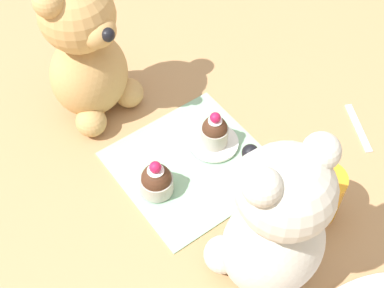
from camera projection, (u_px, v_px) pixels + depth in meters
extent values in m
plane|color=tan|center=(192.00, 165.00, 0.86)|extent=(4.00, 4.00, 0.00)
cube|color=#8EBC99|center=(192.00, 164.00, 0.86)|extent=(0.23, 0.22, 0.01)
ellipsoid|color=beige|center=(273.00, 244.00, 0.69)|extent=(0.15, 0.13, 0.16)
sphere|color=beige|center=(286.00, 192.00, 0.59)|extent=(0.11, 0.11, 0.11)
ellipsoid|color=beige|center=(261.00, 168.00, 0.62)|extent=(0.06, 0.05, 0.04)
sphere|color=black|center=(250.00, 153.00, 0.62)|extent=(0.02, 0.02, 0.02)
sphere|color=beige|center=(321.00, 151.00, 0.57)|extent=(0.04, 0.04, 0.04)
sphere|color=beige|center=(262.00, 186.00, 0.54)|extent=(0.04, 0.04, 0.04)
sphere|color=beige|center=(274.00, 222.00, 0.77)|extent=(0.05, 0.05, 0.05)
sphere|color=beige|center=(223.00, 254.00, 0.74)|extent=(0.05, 0.05, 0.05)
ellipsoid|color=tan|center=(89.00, 74.00, 0.88)|extent=(0.16, 0.14, 0.15)
sphere|color=tan|center=(77.00, 15.00, 0.79)|extent=(0.12, 0.12, 0.12)
ellipsoid|color=tan|center=(98.00, 32.00, 0.77)|extent=(0.07, 0.06, 0.04)
sphere|color=black|center=(108.00, 35.00, 0.76)|extent=(0.02, 0.02, 0.02)
sphere|color=tan|center=(48.00, 2.00, 0.73)|extent=(0.04, 0.04, 0.04)
sphere|color=tan|center=(91.00, 122.00, 0.89)|extent=(0.05, 0.05, 0.05)
sphere|color=tan|center=(129.00, 93.00, 0.93)|extent=(0.05, 0.05, 0.05)
cylinder|color=#B2ADA3|center=(157.00, 184.00, 0.82)|extent=(0.05, 0.05, 0.03)
sphere|color=#472819|center=(156.00, 179.00, 0.81)|extent=(0.05, 0.05, 0.05)
cylinder|color=white|center=(156.00, 170.00, 0.79)|extent=(0.03, 0.03, 0.00)
sphere|color=#B71947|center=(155.00, 167.00, 0.78)|extent=(0.02, 0.02, 0.02)
cylinder|color=white|center=(214.00, 142.00, 0.88)|extent=(0.08, 0.08, 0.01)
cylinder|color=#B2ADA3|center=(214.00, 135.00, 0.87)|extent=(0.04, 0.04, 0.03)
sphere|color=#472819|center=(215.00, 128.00, 0.85)|extent=(0.04, 0.04, 0.04)
cylinder|color=white|center=(215.00, 121.00, 0.84)|extent=(0.02, 0.02, 0.00)
sphere|color=#B71947|center=(215.00, 118.00, 0.83)|extent=(0.02, 0.02, 0.02)
cylinder|color=orange|center=(320.00, 194.00, 0.78)|extent=(0.06, 0.06, 0.09)
cube|color=silver|center=(358.00, 127.00, 0.91)|extent=(0.06, 0.10, 0.01)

